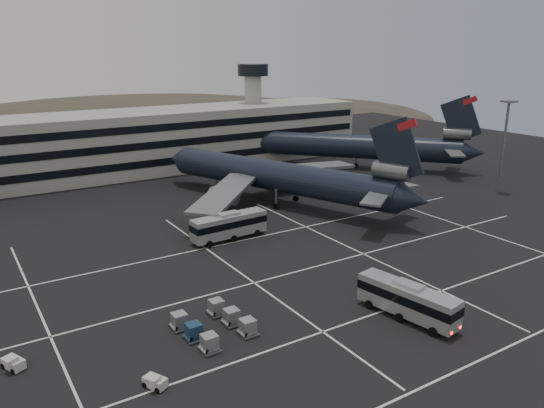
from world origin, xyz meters
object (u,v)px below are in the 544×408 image
(trijet_main, at_px, (280,176))
(tug_a, at_px, (14,363))
(uld_cluster, at_px, (213,324))
(bus_near, at_px, (408,299))
(bus_far, at_px, (229,225))

(trijet_main, relative_size, tug_a, 22.24)
(tug_a, height_order, uld_cluster, uld_cluster)
(trijet_main, relative_size, bus_near, 4.67)
(bus_near, relative_size, bus_far, 0.98)
(bus_near, height_order, uld_cluster, bus_near)
(trijet_main, distance_m, tug_a, 58.92)
(bus_near, distance_m, uld_cluster, 20.91)
(bus_far, bearing_deg, uld_cluster, 145.83)
(trijet_main, xyz_separation_m, bus_near, (-12.20, -43.93, -3.01))
(uld_cluster, bearing_deg, bus_near, -24.33)
(trijet_main, bearing_deg, bus_far, -165.93)
(tug_a, bearing_deg, bus_far, 6.44)
(bus_near, height_order, bus_far, bus_far)
(tug_a, relative_size, uld_cluster, 0.30)
(trijet_main, distance_m, bus_near, 45.69)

